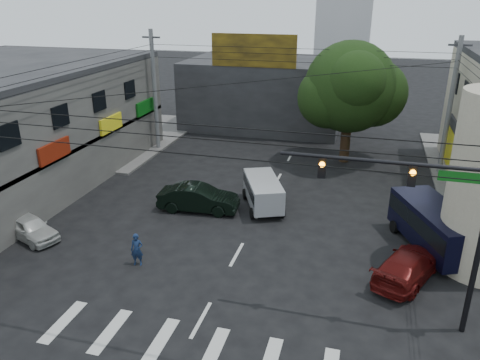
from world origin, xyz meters
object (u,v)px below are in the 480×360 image
at_px(utility_pole_far_right, 450,108).
at_px(white_compact, 30,228).
at_px(utility_pole_far_left, 155,92).
at_px(navy_van, 434,229).
at_px(maroon_sedan, 408,266).
at_px(traffic_gantry, 433,207).
at_px(traffic_officer, 137,250).
at_px(silver_minivan, 263,194).
at_px(street_tree, 350,87).
at_px(dark_sedan, 198,198).

height_order(utility_pole_far_right, white_compact, utility_pole_far_right).
xyz_separation_m(utility_pole_far_left, navy_van, (19.47, -10.95, -3.50)).
xyz_separation_m(maroon_sedan, navy_van, (1.28, 3.02, 0.44)).
bearing_deg(traffic_gantry, navy_van, 79.28).
relative_size(white_compact, traffic_officer, 2.46).
xyz_separation_m(utility_pole_far_right, maroon_sedan, (-2.81, -13.98, -3.94)).
bearing_deg(silver_minivan, street_tree, -46.19).
bearing_deg(silver_minivan, traffic_officer, 127.82).
relative_size(street_tree, maroon_sedan, 1.78).
distance_m(dark_sedan, traffic_officer, 6.25).
bearing_deg(street_tree, navy_van, -67.42).
bearing_deg(silver_minivan, traffic_gantry, -160.85).
xyz_separation_m(traffic_gantry, white_compact, (-18.32, 1.76, -4.23)).
distance_m(street_tree, silver_minivan, 11.29).
height_order(maroon_sedan, traffic_officer, traffic_officer).
relative_size(white_compact, maroon_sedan, 0.78).
bearing_deg(traffic_officer, utility_pole_far_left, 99.57).
bearing_deg(silver_minivan, navy_van, -128.71).
bearing_deg(utility_pole_far_right, silver_minivan, -140.95).
height_order(utility_pole_far_left, white_compact, utility_pole_far_left).
distance_m(street_tree, utility_pole_far_left, 14.56).
bearing_deg(street_tree, utility_pole_far_right, -8.75).
distance_m(dark_sedan, navy_van, 12.47).
relative_size(silver_minivan, traffic_officer, 2.81).
xyz_separation_m(street_tree, dark_sedan, (-7.45, -10.85, -4.72)).
bearing_deg(dark_sedan, silver_minivan, -73.83).
distance_m(street_tree, traffic_gantry, 18.42).
bearing_deg(utility_pole_far_right, traffic_officer, -132.33).
bearing_deg(utility_pole_far_left, dark_sedan, -54.40).
relative_size(street_tree, utility_pole_far_right, 0.95).
relative_size(traffic_gantry, silver_minivan, 1.65).
xyz_separation_m(traffic_gantry, maroon_sedan, (-0.14, 3.03, -4.17)).
bearing_deg(white_compact, street_tree, -20.63).
distance_m(utility_pole_far_left, utility_pole_far_right, 21.00).
distance_m(utility_pole_far_left, maroon_sedan, 23.27).
xyz_separation_m(utility_pole_far_right, traffic_officer, (-14.63, -16.06, -3.82)).
bearing_deg(navy_van, street_tree, -0.81).
xyz_separation_m(dark_sedan, traffic_officer, (-0.68, -6.21, 0.03)).
distance_m(maroon_sedan, silver_minivan, 9.43).
height_order(white_compact, silver_minivan, silver_minivan).
relative_size(dark_sedan, silver_minivan, 1.07).
xyz_separation_m(white_compact, maroon_sedan, (18.19, 1.27, 0.05)).
relative_size(dark_sedan, white_compact, 1.23).
relative_size(utility_pole_far_left, traffic_officer, 5.92).
distance_m(street_tree, white_compact, 22.31).
height_order(traffic_gantry, navy_van, traffic_gantry).
height_order(dark_sedan, maroon_sedan, dark_sedan).
height_order(traffic_gantry, utility_pole_far_right, utility_pole_far_right).
relative_size(traffic_gantry, white_compact, 1.89).
relative_size(traffic_gantry, traffic_officer, 4.63).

